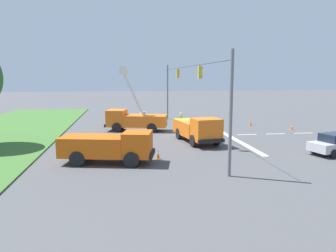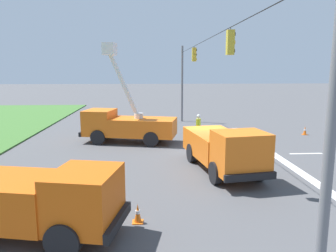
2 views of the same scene
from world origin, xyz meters
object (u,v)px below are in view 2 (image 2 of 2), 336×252
traffic_cone_foreground_right (260,142)px  road_worker (198,125)px  traffic_cone_foreground_left (305,130)px  traffic_cone_mid_left (99,129)px  utility_truck_bucket_lift (126,123)px  traffic_cone_mid_right (138,214)px  utility_truck_support_far (224,148)px  utility_truck_support_near (24,199)px

traffic_cone_foreground_right → road_worker: bearing=45.7°
traffic_cone_foreground_left → traffic_cone_mid_left: traffic_cone_foreground_left is taller
utility_truck_bucket_lift → traffic_cone_mid_left: utility_truck_bucket_lift is taller
road_worker → traffic_cone_mid_left: (2.64, 7.60, -0.67)m
utility_truck_bucket_lift → traffic_cone_mid_right: bearing=-174.5°
utility_truck_support_far → traffic_cone_mid_right: size_ratio=10.35×
traffic_cone_foreground_left → traffic_cone_mid_right: 18.77m
utility_truck_support_near → traffic_cone_mid_right: bearing=-79.2°
utility_truck_support_near → traffic_cone_mid_right: 3.52m
traffic_cone_mid_left → traffic_cone_mid_right: bearing=-167.2°
utility_truck_bucket_lift → traffic_cone_foreground_right: size_ratio=8.56×
utility_truck_bucket_lift → utility_truck_support_near: bearing=170.4°
traffic_cone_mid_left → traffic_cone_mid_right: size_ratio=1.05×
utility_truck_bucket_lift → road_worker: size_ratio=3.81×
utility_truck_support_far → traffic_cone_mid_right: utility_truck_support_far is taller
utility_truck_support_near → traffic_cone_mid_right: size_ratio=10.08×
utility_truck_bucket_lift → utility_truck_support_far: utility_truck_bucket_lift is taller
utility_truck_bucket_lift → traffic_cone_mid_left: bearing=33.6°
utility_truck_support_near → utility_truck_support_far: 9.47m
utility_truck_support_near → traffic_cone_mid_right: utility_truck_support_near is taller
utility_truck_support_near → traffic_cone_foreground_left: utility_truck_support_near is taller
utility_truck_support_near → road_worker: bearing=-27.9°
traffic_cone_mid_right → utility_truck_support_near: bearing=100.8°
utility_truck_bucket_lift → traffic_cone_mid_right: 12.34m
traffic_cone_foreground_right → traffic_cone_mid_right: (-9.88, 7.45, -0.08)m
traffic_cone_foreground_right → traffic_cone_mid_left: bearing=61.5°
traffic_cone_foreground_right → traffic_cone_mid_left: 12.57m
utility_truck_bucket_lift → road_worker: bearing=-79.0°
utility_truck_support_near → traffic_cone_foreground_right: utility_truck_support_near is taller
utility_truck_bucket_lift → traffic_cone_foreground_left: 13.77m
traffic_cone_mid_right → traffic_cone_foreground_left: bearing=-41.5°
utility_truck_bucket_lift → utility_truck_support_near: utility_truck_bucket_lift is taller
utility_truck_support_far → traffic_cone_foreground_right: (4.59, -3.41, -0.80)m
traffic_cone_foreground_right → utility_truck_support_far: bearing=143.4°
traffic_cone_foreground_left → traffic_cone_mid_right: (-14.06, 12.44, -0.03)m
traffic_cone_foreground_left → traffic_cone_mid_left: bearing=83.5°
traffic_cone_foreground_left → traffic_cone_mid_right: traffic_cone_foreground_left is taller
traffic_cone_foreground_right → traffic_cone_mid_left: size_ratio=1.18×
utility_truck_support_near → traffic_cone_foreground_left: (14.70, -15.79, -0.83)m
utility_truck_bucket_lift → utility_truck_support_far: size_ratio=1.02×
traffic_cone_foreground_left → traffic_cone_foreground_right: bearing=130.0°
utility_truck_bucket_lift → traffic_cone_foreground_left: size_ratio=9.84×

